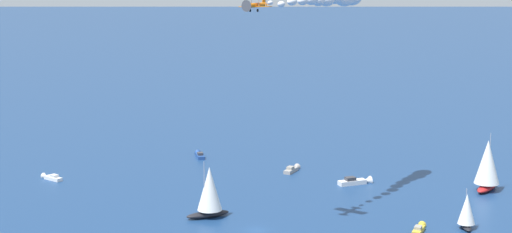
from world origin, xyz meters
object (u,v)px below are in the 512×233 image
(motorboat_inshore, at_px, (51,177))
(biplane_lead, at_px, (255,4))
(motorboat_outer_ring_f, at_px, (292,169))
(motorboat_far_port, at_px, (356,181))
(sailboat_outer_ring_b, at_px, (487,165))
(sailboat_near_centre, at_px, (209,191))
(motorboat_ahead, at_px, (200,155))
(motorboat_trailing, at_px, (419,229))
(sailboat_outer_ring_c, at_px, (467,211))

(motorboat_inshore, xyz_separation_m, biplane_lead, (-65.40, 11.01, 46.01))
(motorboat_outer_ring_f, xyz_separation_m, biplane_lead, (-14.82, 47.98, 45.96))
(motorboat_far_port, distance_m, sailboat_outer_ring_b, 31.96)
(sailboat_near_centre, bearing_deg, motorboat_ahead, -55.51)
(motorboat_outer_ring_f, bearing_deg, motorboat_trailing, 144.32)
(motorboat_ahead, distance_m, sailboat_outer_ring_b, 80.50)
(motorboat_trailing, relative_size, sailboat_outer_ring_b, 0.48)
(motorboat_inshore, height_order, biplane_lead, biplane_lead)
(motorboat_far_port, relative_size, motorboat_ahead, 1.25)
(motorboat_far_port, xyz_separation_m, sailboat_outer_ring_c, (-33.25, 22.14, 3.17))
(biplane_lead, bearing_deg, sailboat_outer_ring_c, -150.07)
(motorboat_inshore, bearing_deg, motorboat_outer_ring_f, -143.84)
(motorboat_far_port, height_order, biplane_lead, biplane_lead)
(motorboat_ahead, height_order, sailboat_outer_ring_c, sailboat_outer_ring_c)
(motorboat_far_port, distance_m, motorboat_trailing, 37.93)
(motorboat_ahead, height_order, motorboat_outer_ring_f, motorboat_outer_ring_f)
(motorboat_ahead, bearing_deg, sailboat_outer_ring_c, 161.30)
(sailboat_near_centre, height_order, motorboat_inshore, sailboat_near_centre)
(motorboat_ahead, relative_size, motorboat_outer_ring_f, 0.90)
(motorboat_inshore, bearing_deg, motorboat_far_port, -154.79)
(sailboat_outer_ring_c, height_order, biplane_lead, biplane_lead)
(motorboat_inshore, height_order, motorboat_ahead, motorboat_ahead)
(motorboat_ahead, distance_m, sailboat_outer_ring_c, 88.18)
(sailboat_outer_ring_b, bearing_deg, motorboat_ahead, 2.33)
(motorboat_inshore, bearing_deg, motorboat_trailing, -177.16)
(motorboat_inshore, distance_m, biplane_lead, 80.71)
(sailboat_outer_ring_b, distance_m, sailboat_outer_ring_c, 31.80)
(motorboat_trailing, xyz_separation_m, biplane_lead, (30.08, 15.74, 46.01))
(motorboat_outer_ring_f, bearing_deg, biplane_lead, 107.16)
(sailboat_near_centre, xyz_separation_m, biplane_lead, (-13.09, 3.25, 40.75))
(motorboat_far_port, distance_m, motorboat_inshore, 77.66)
(motorboat_trailing, relative_size, motorboat_ahead, 1.03)
(sailboat_outer_ring_c, relative_size, motorboat_outer_ring_f, 1.15)
(sailboat_outer_ring_b, height_order, sailboat_outer_ring_c, sailboat_outer_ring_b)
(sailboat_near_centre, distance_m, motorboat_far_port, 44.90)
(sailboat_near_centre, bearing_deg, sailboat_outer_ring_c, -159.94)
(motorboat_far_port, height_order, motorboat_trailing, motorboat_far_port)
(motorboat_far_port, bearing_deg, motorboat_trailing, 131.65)
(sailboat_near_centre, xyz_separation_m, motorboat_inshore, (52.31, -7.76, -5.26))
(sailboat_outer_ring_b, height_order, motorboat_outer_ring_f, sailboat_outer_ring_b)
(sailboat_outer_ring_c, xyz_separation_m, biplane_lead, (38.12, 21.95, 42.67))
(motorboat_far_port, bearing_deg, sailboat_outer_ring_b, -162.63)
(motorboat_ahead, relative_size, sailboat_outer_ring_b, 0.47)
(sailboat_outer_ring_b, relative_size, motorboat_outer_ring_f, 1.93)
(motorboat_inshore, distance_m, motorboat_outer_ring_f, 62.65)
(motorboat_trailing, height_order, motorboat_ahead, motorboat_ahead)
(motorboat_trailing, height_order, motorboat_outer_ring_f, motorboat_outer_ring_f)
(sailboat_near_centre, relative_size, sailboat_outer_ring_b, 0.90)
(motorboat_outer_ring_f, height_order, biplane_lead, biplane_lead)
(sailboat_outer_ring_b, bearing_deg, motorboat_far_port, 17.37)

